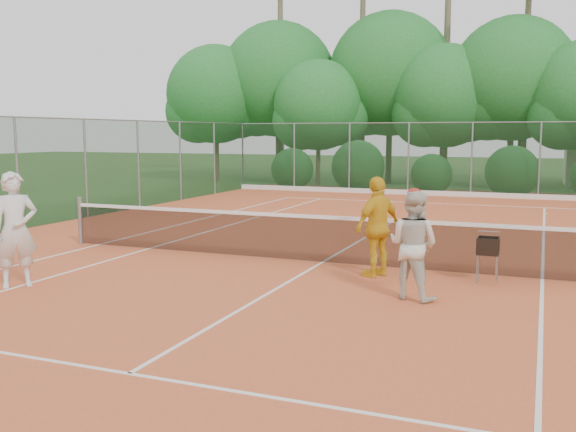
% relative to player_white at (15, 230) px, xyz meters
% --- Properties ---
extents(ground, '(120.00, 120.00, 0.00)m').
position_rel_player_white_xyz_m(ground, '(4.13, 3.78, -0.99)').
color(ground, '#25491A').
rests_on(ground, ground).
extents(clay_court, '(18.00, 36.00, 0.02)m').
position_rel_player_white_xyz_m(clay_court, '(4.13, 3.78, -0.98)').
color(clay_court, '#D35C30').
rests_on(clay_court, ground).
extents(tennis_net, '(11.97, 0.10, 1.10)m').
position_rel_player_white_xyz_m(tennis_net, '(4.13, 3.78, -0.46)').
color(tennis_net, gray).
rests_on(tennis_net, clay_court).
extents(player_white, '(0.82, 0.84, 1.94)m').
position_rel_player_white_xyz_m(player_white, '(0.00, 0.00, 0.00)').
color(player_white, silver).
rests_on(player_white, clay_court).
extents(player_center_grp, '(0.99, 0.87, 1.74)m').
position_rel_player_white_xyz_m(player_center_grp, '(6.34, 1.68, -0.11)').
color(player_center_grp, beige).
rests_on(player_center_grp, clay_court).
extents(player_yellow, '(0.90, 1.14, 1.81)m').
position_rel_player_white_xyz_m(player_yellow, '(5.44, 3.04, -0.06)').
color(player_yellow, gold).
rests_on(player_yellow, clay_court).
extents(ball_hopper, '(0.35, 0.35, 0.80)m').
position_rel_player_white_xyz_m(ball_hopper, '(7.34, 3.23, -0.34)').
color(ball_hopper, gray).
rests_on(ball_hopper, clay_court).
extents(stray_ball_a, '(0.07, 0.07, 0.07)m').
position_rel_player_white_xyz_m(stray_ball_a, '(0.02, 13.74, -0.94)').
color(stray_ball_a, yellow).
rests_on(stray_ball_a, clay_court).
extents(stray_ball_b, '(0.07, 0.07, 0.07)m').
position_rel_player_white_xyz_m(stray_ball_b, '(2.45, 16.43, -0.94)').
color(stray_ball_b, '#CDE134').
rests_on(stray_ball_b, clay_court).
extents(stray_ball_c, '(0.07, 0.07, 0.07)m').
position_rel_player_white_xyz_m(stray_ball_c, '(8.30, 13.55, -0.94)').
color(stray_ball_c, '#D7F037').
rests_on(stray_ball_c, clay_court).
extents(court_markings, '(11.03, 23.83, 0.01)m').
position_rel_player_white_xyz_m(court_markings, '(4.13, 3.78, -0.97)').
color(court_markings, white).
rests_on(court_markings, clay_court).
extents(fence_back, '(18.07, 0.07, 3.00)m').
position_rel_player_white_xyz_m(fence_back, '(4.13, 18.78, 0.53)').
color(fence_back, '#19381E').
rests_on(fence_back, clay_court).
extents(tropical_treeline, '(32.10, 8.49, 15.03)m').
position_rel_player_white_xyz_m(tropical_treeline, '(5.56, 24.00, 4.12)').
color(tropical_treeline, brown).
rests_on(tropical_treeline, ground).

